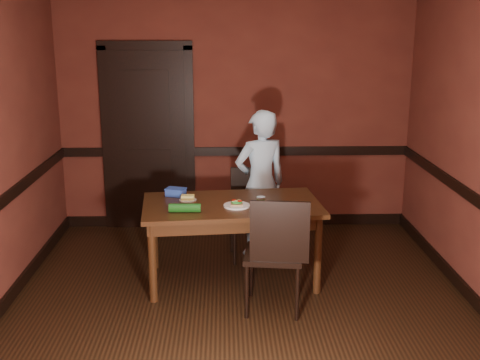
{
  "coord_description": "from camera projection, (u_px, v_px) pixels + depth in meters",
  "views": [
    {
      "loc": [
        -0.14,
        -4.58,
        2.34
      ],
      "look_at": [
        0.0,
        0.35,
        1.05
      ],
      "focal_mm": 45.0,
      "sensor_mm": 36.0,
      "label": 1
    }
  ],
  "objects": [
    {
      "name": "sauce_jar",
      "position": [
        261.0,
        202.0,
        5.34
      ],
      "size": [
        0.08,
        0.08,
        0.09
      ],
      "rotation": [
        0.0,
        0.0,
        -0.0
      ],
      "color": "#578A41",
      "rests_on": "dining_table"
    },
    {
      "name": "sandwich_plate",
      "position": [
        237.0,
        205.0,
        5.36
      ],
      "size": [
        0.23,
        0.23,
        0.06
      ],
      "rotation": [
        0.0,
        0.0,
        -0.05
      ],
      "color": "silver",
      "rests_on": "dining_table"
    },
    {
      "name": "food_tub",
      "position": [
        176.0,
        192.0,
        5.68
      ],
      "size": [
        0.21,
        0.18,
        0.08
      ],
      "rotation": [
        0.0,
        0.0,
        -0.34
      ],
      "color": "blue",
      "rests_on": "dining_table"
    },
    {
      "name": "chair_far",
      "position": [
        251.0,
        215.0,
        6.08
      ],
      "size": [
        0.45,
        0.45,
        0.91
      ],
      "primitive_type": null,
      "rotation": [
        0.0,
        0.0,
        0.06
      ],
      "color": "black",
      "rests_on": "floor"
    },
    {
      "name": "wall_back",
      "position": [
        235.0,
        112.0,
        6.86
      ],
      "size": [
        4.0,
        0.02,
        2.7
      ],
      "primitive_type": "cube",
      "color": "#542219",
      "rests_on": "ground"
    },
    {
      "name": "dado_back",
      "position": [
        236.0,
        151.0,
        6.96
      ],
      "size": [
        4.0,
        0.03,
        0.1
      ],
      "primitive_type": "cube",
      "color": "black",
      "rests_on": "ground"
    },
    {
      "name": "chair_near",
      "position": [
        274.0,
        252.0,
        4.98
      ],
      "size": [
        0.53,
        0.53,
        1.0
      ],
      "primitive_type": null,
      "rotation": [
        0.0,
        0.0,
        3.01
      ],
      "color": "black",
      "rests_on": "floor"
    },
    {
      "name": "baseboard_back",
      "position": [
        236.0,
        220.0,
        7.17
      ],
      "size": [
        4.0,
        0.03,
        0.12
      ],
      "primitive_type": "cube",
      "color": "black",
      "rests_on": "ground"
    },
    {
      "name": "person",
      "position": [
        260.0,
        184.0,
        6.1
      ],
      "size": [
        0.64,
        0.54,
        1.51
      ],
      "primitive_type": "imported",
      "rotation": [
        0.0,
        0.0,
        3.51
      ],
      "color": "#ACD3EB",
      "rests_on": "floor"
    },
    {
      "name": "floor",
      "position": [
        241.0,
        312.0,
        5.02
      ],
      "size": [
        4.0,
        4.5,
        0.01
      ],
      "primitive_type": "cube",
      "color": "black",
      "rests_on": "ground"
    },
    {
      "name": "baseboard_left",
      "position": [
        1.0,
        308.0,
        4.95
      ],
      "size": [
        0.03,
        4.5,
        0.12
      ],
      "primitive_type": "cube",
      "color": "black",
      "rests_on": "ground"
    },
    {
      "name": "cheese_saucer",
      "position": [
        188.0,
        198.0,
        5.55
      ],
      "size": [
        0.16,
        0.16,
        0.05
      ],
      "rotation": [
        0.0,
        0.0,
        0.24
      ],
      "color": "silver",
      "rests_on": "dining_table"
    },
    {
      "name": "wrapped_veg",
      "position": [
        185.0,
        208.0,
        5.2
      ],
      "size": [
        0.28,
        0.08,
        0.08
      ],
      "primitive_type": "cylinder",
      "rotation": [
        0.0,
        1.57,
        -0.03
      ],
      "color": "#144A14",
      "rests_on": "dining_table"
    },
    {
      "name": "wall_front",
      "position": [
        257.0,
        268.0,
        2.51
      ],
      "size": [
        4.0,
        0.02,
        2.7
      ],
      "primitive_type": "cube",
      "color": "#542219",
      "rests_on": "ground"
    },
    {
      "name": "dining_table",
      "position": [
        232.0,
        242.0,
        5.56
      ],
      "size": [
        1.68,
        1.04,
        0.75
      ],
      "primitive_type": "cube",
      "rotation": [
        0.0,
        0.0,
        0.09
      ],
      "color": "#311A0C",
      "rests_on": "floor"
    },
    {
      "name": "baseboard_right",
      "position": [
        476.0,
        302.0,
        5.06
      ],
      "size": [
        0.03,
        4.5,
        0.12
      ],
      "primitive_type": "cube",
      "color": "black",
      "rests_on": "ground"
    },
    {
      "name": "door",
      "position": [
        148.0,
        136.0,
        6.86
      ],
      "size": [
        1.05,
        0.07,
        2.2
      ],
      "color": "black",
      "rests_on": "ground"
    }
  ]
}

